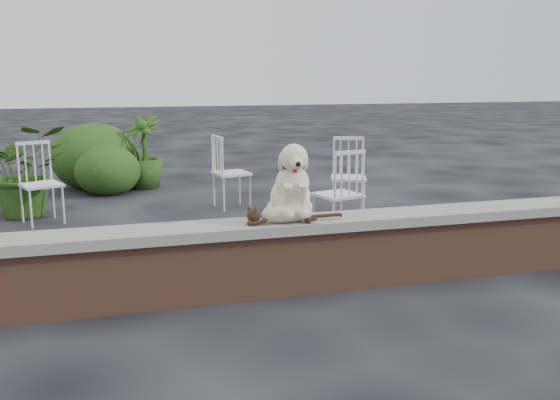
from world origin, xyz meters
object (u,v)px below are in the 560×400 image
object	(u,v)px
potted_plant_b	(143,152)
dog	(290,180)
chair_d	(349,176)
potted_plant_a	(25,171)
chair_e	(232,172)
cat	(286,213)
chair_a	(41,183)
chair_c	(338,193)

from	to	relation	value
potted_plant_b	dog	bearing A→B (deg)	-80.12
chair_d	potted_plant_a	bearing A→B (deg)	-174.65
chair_e	potted_plant_a	world-z (taller)	potted_plant_a
chair_e	cat	bearing A→B (deg)	165.91
cat	chair_a	distance (m)	3.65
chair_e	potted_plant_a	distance (m)	2.51
chair_c	chair_e	size ratio (longest dim) A/B	1.00
chair_c	chair_d	bearing A→B (deg)	-133.31
potted_plant_a	dog	bearing A→B (deg)	-54.95
dog	chair_d	bearing A→B (deg)	63.55
chair_a	potted_plant_b	size ratio (longest dim) A/B	0.85
chair_d	cat	bearing A→B (deg)	-102.00
chair_e	chair_d	size ratio (longest dim) A/B	1.00
chair_d	potted_plant_b	xyz separation A→B (m)	(-2.31, 2.51, 0.08)
chair_c	chair_d	xyz separation A→B (m)	(0.52, 0.97, 0.00)
dog	chair_c	xyz separation A→B (m)	(0.94, 1.37, -0.41)
dog	potted_plant_a	world-z (taller)	dog
cat	chair_d	bearing A→B (deg)	63.79
dog	chair_c	size ratio (longest dim) A/B	0.65
chair_e	potted_plant_b	xyz separation A→B (m)	(-1.01, 1.75, 0.08)
chair_c	chair_e	bearing A→B (deg)	-80.56
dog	cat	bearing A→B (deg)	-112.38
chair_a	chair_c	bearing A→B (deg)	-47.74
chair_a	potted_plant_a	distance (m)	0.50
cat	chair_a	xyz separation A→B (m)	(-2.04, 3.03, -0.19)
chair_e	chair_a	distance (m)	2.29
chair_d	chair_a	world-z (taller)	same
chair_c	potted_plant_a	bearing A→B (deg)	-45.78
cat	potted_plant_b	world-z (taller)	potted_plant_b
chair_c	potted_plant_b	bearing A→B (deg)	-77.72
chair_d	chair_c	bearing A→B (deg)	-98.46
dog	potted_plant_b	size ratio (longest dim) A/B	0.55
chair_a	potted_plant_b	distance (m)	2.34
cat	potted_plant_a	size ratio (longest dim) A/B	0.81
chair_a	chair_e	bearing A→B (deg)	-16.08
cat	potted_plant_b	distance (m)	5.05
chair_c	dog	bearing A→B (deg)	40.40
chair_e	chair_d	distance (m)	1.51
chair_c	potted_plant_a	world-z (taller)	potted_plant_a
chair_d	potted_plant_b	size ratio (longest dim) A/B	0.85
chair_c	chair_e	distance (m)	1.89
dog	cat	size ratio (longest dim) A/B	0.68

